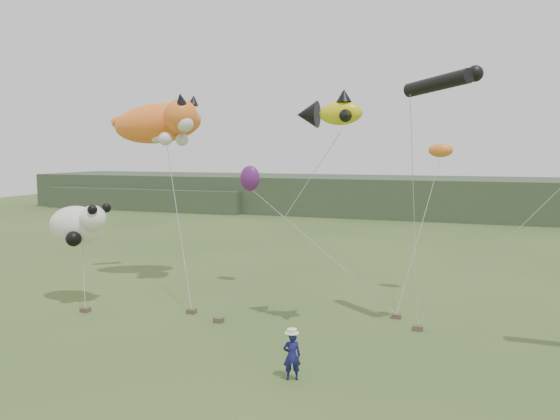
# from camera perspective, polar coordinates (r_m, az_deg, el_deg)

# --- Properties ---
(ground) EXTENTS (120.00, 120.00, 0.00)m
(ground) POSITION_cam_1_polar(r_m,az_deg,el_deg) (17.36, -2.41, -16.78)
(ground) COLOR #385123
(ground) RESTS_ON ground
(headland) EXTENTS (90.00, 13.00, 4.00)m
(headland) POSITION_cam_1_polar(r_m,az_deg,el_deg) (60.41, 10.65, 1.41)
(headland) COLOR #2D3D28
(headland) RESTS_ON ground
(festival_attendant) EXTENTS (0.63, 0.54, 1.46)m
(festival_attendant) POSITION_cam_1_polar(r_m,az_deg,el_deg) (16.73, 1.25, -14.99)
(festival_attendant) COLOR #161755
(festival_attendant) RESTS_ON ground
(sandbag_anchors) EXTENTS (13.89, 3.76, 0.19)m
(sandbag_anchors) POSITION_cam_1_polar(r_m,az_deg,el_deg) (22.53, -2.30, -11.08)
(sandbag_anchors) COLOR brown
(sandbag_anchors) RESTS_ON ground
(cat_kite) EXTENTS (5.96, 3.71, 2.63)m
(cat_kite) POSITION_cam_1_polar(r_m,az_deg,el_deg) (28.73, -12.15, 8.93)
(cat_kite) COLOR orange
(cat_kite) RESTS_ON ground
(fish_kite) EXTENTS (2.54, 1.75, 1.35)m
(fish_kite) POSITION_cam_1_polar(r_m,az_deg,el_deg) (20.10, 5.07, 10.08)
(fish_kite) COLOR yellow
(fish_kite) RESTS_ON ground
(tube_kites) EXTENTS (9.29, 3.48, 3.23)m
(tube_kites) POSITION_cam_1_polar(r_m,az_deg,el_deg) (20.18, 25.69, 9.81)
(tube_kites) COLOR black
(tube_kites) RESTS_ON ground
(panda_kite) EXTENTS (3.02, 1.95, 1.88)m
(panda_kite) POSITION_cam_1_polar(r_m,az_deg,el_deg) (25.76, -20.30, -1.43)
(panda_kite) COLOR white
(panda_kite) RESTS_ON ground
(misc_kites) EXTENTS (10.03, 1.65, 2.32)m
(misc_kites) POSITION_cam_1_polar(r_m,az_deg,el_deg) (26.34, 3.18, 4.25)
(misc_kites) COLOR orange
(misc_kites) RESTS_ON ground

